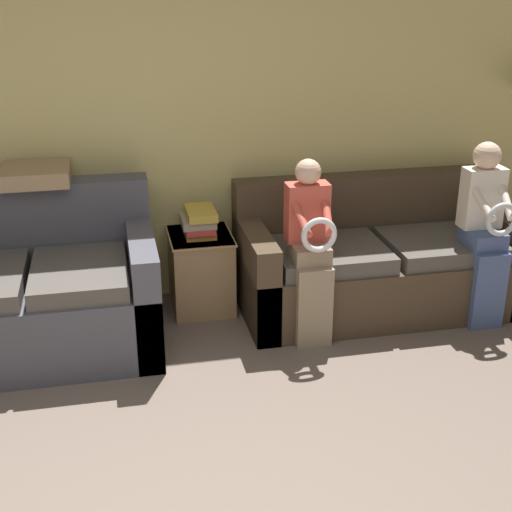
# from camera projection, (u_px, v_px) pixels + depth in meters

# --- Properties ---
(wall_back) EXTENTS (7.53, 0.06, 2.55)m
(wall_back) POSITION_uv_depth(u_px,v_px,m) (142.00, 122.00, 4.80)
(wall_back) COLOR #DBCC7F
(wall_back) RESTS_ON ground_plane
(couch_main) EXTENTS (1.92, 0.86, 0.88)m
(couch_main) POSITION_uv_depth(u_px,v_px,m) (377.00, 263.00, 4.99)
(couch_main) COLOR #473828
(couch_main) RESTS_ON ground_plane
(couch_side) EXTENTS (1.53, 0.99, 0.97)m
(couch_side) POSITION_uv_depth(u_px,v_px,m) (33.00, 295.00, 4.44)
(couch_side) COLOR #4C4C56
(couch_side) RESTS_ON ground_plane
(child_left_seated) EXTENTS (0.27, 0.37, 1.16)m
(child_left_seated) POSITION_uv_depth(u_px,v_px,m) (310.00, 244.00, 4.43)
(child_left_seated) COLOR gray
(child_left_seated) RESTS_ON ground_plane
(child_right_seated) EXTENTS (0.27, 0.38, 1.21)m
(child_right_seated) POSITION_uv_depth(u_px,v_px,m) (485.00, 225.00, 4.66)
(child_right_seated) COLOR #475B8E
(child_right_seated) RESTS_ON ground_plane
(side_shelf) EXTENTS (0.43, 0.50, 0.54)m
(side_shelf) POSITION_uv_depth(u_px,v_px,m) (201.00, 270.00, 4.97)
(side_shelf) COLOR #9E7A51
(side_shelf) RESTS_ON ground_plane
(book_stack) EXTENTS (0.23, 0.32, 0.18)m
(book_stack) POSITION_uv_depth(u_px,v_px,m) (199.00, 222.00, 4.83)
(book_stack) COLOR orange
(book_stack) RESTS_ON side_shelf
(throw_pillow) EXTENTS (0.42, 0.42, 0.10)m
(throw_pillow) POSITION_uv_depth(u_px,v_px,m) (36.00, 174.00, 4.51)
(throw_pillow) COLOR #A38460
(throw_pillow) RESTS_ON couch_side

